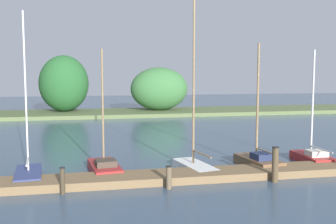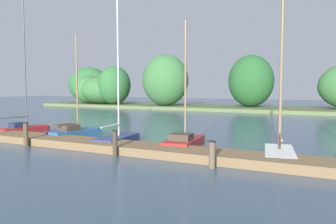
{
  "view_description": "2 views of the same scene",
  "coord_description": "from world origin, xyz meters",
  "px_view_note": "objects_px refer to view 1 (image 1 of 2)",
  "views": [
    {
      "loc": [
        -1.14,
        -3.49,
        4.82
      ],
      "look_at": [
        2.73,
        15.14,
        2.91
      ],
      "focal_mm": 41.93,
      "sensor_mm": 36.0,
      "label": 1
    },
    {
      "loc": [
        6.03,
        0.96,
        2.87
      ],
      "look_at": [
        -0.66,
        14.15,
        1.76
      ],
      "focal_mm": 35.97,
      "sensor_mm": 36.0,
      "label": 2
    }
  ],
  "objects_px": {
    "sailboat_4": "(194,161)",
    "mooring_piling_2": "(62,181)",
    "sailboat_5": "(258,159)",
    "sailboat_3": "(104,166)",
    "sailboat_2": "(28,173)",
    "mooring_piling_4": "(275,164)",
    "mooring_piling_3": "(169,177)",
    "sailboat_6": "(312,156)"
  },
  "relations": [
    {
      "from": "sailboat_4",
      "to": "mooring_piling_2",
      "type": "bearing_deg",
      "value": 102.44
    },
    {
      "from": "mooring_piling_2",
      "to": "sailboat_5",
      "type": "bearing_deg",
      "value": 15.55
    },
    {
      "from": "sailboat_3",
      "to": "mooring_piling_2",
      "type": "height_order",
      "value": "sailboat_3"
    },
    {
      "from": "sailboat_2",
      "to": "mooring_piling_2",
      "type": "bearing_deg",
      "value": -152.87
    },
    {
      "from": "sailboat_4",
      "to": "mooring_piling_4",
      "type": "xyz_separation_m",
      "value": [
        2.94,
        -2.76,
        0.34
      ]
    },
    {
      "from": "sailboat_5",
      "to": "sailboat_3",
      "type": "bearing_deg",
      "value": 79.38
    },
    {
      "from": "sailboat_2",
      "to": "mooring_piling_4",
      "type": "distance_m",
      "value": 11.05
    },
    {
      "from": "sailboat_2",
      "to": "mooring_piling_3",
      "type": "height_order",
      "value": "sailboat_2"
    },
    {
      "from": "mooring_piling_4",
      "to": "sailboat_2",
      "type": "bearing_deg",
      "value": 166.15
    },
    {
      "from": "mooring_piling_2",
      "to": "mooring_piling_4",
      "type": "xyz_separation_m",
      "value": [
        9.08,
        -0.12,
        0.25
      ]
    },
    {
      "from": "sailboat_3",
      "to": "sailboat_5",
      "type": "distance_m",
      "value": 7.78
    },
    {
      "from": "sailboat_5",
      "to": "sailboat_4",
      "type": "bearing_deg",
      "value": 82.71
    },
    {
      "from": "sailboat_4",
      "to": "sailboat_6",
      "type": "xyz_separation_m",
      "value": [
        6.68,
        0.35,
        -0.09
      ]
    },
    {
      "from": "mooring_piling_4",
      "to": "sailboat_3",
      "type": "bearing_deg",
      "value": 156.42
    },
    {
      "from": "sailboat_5",
      "to": "sailboat_6",
      "type": "relative_size",
      "value": 1.05
    },
    {
      "from": "mooring_piling_2",
      "to": "mooring_piling_3",
      "type": "distance_m",
      "value": 4.29
    },
    {
      "from": "sailboat_3",
      "to": "mooring_piling_3",
      "type": "distance_m",
      "value": 4.1
    },
    {
      "from": "mooring_piling_3",
      "to": "mooring_piling_4",
      "type": "relative_size",
      "value": 0.62
    },
    {
      "from": "sailboat_3",
      "to": "sailboat_4",
      "type": "height_order",
      "value": "sailboat_4"
    },
    {
      "from": "sailboat_5",
      "to": "mooring_piling_3",
      "type": "height_order",
      "value": "sailboat_5"
    },
    {
      "from": "sailboat_4",
      "to": "sailboat_5",
      "type": "distance_m",
      "value": 3.4
    },
    {
      "from": "mooring_piling_3",
      "to": "mooring_piling_4",
      "type": "height_order",
      "value": "mooring_piling_4"
    },
    {
      "from": "sailboat_3",
      "to": "sailboat_4",
      "type": "relative_size",
      "value": 0.72
    },
    {
      "from": "sailboat_3",
      "to": "sailboat_4",
      "type": "distance_m",
      "value": 4.4
    },
    {
      "from": "mooring_piling_2",
      "to": "sailboat_2",
      "type": "bearing_deg",
      "value": 123.06
    },
    {
      "from": "sailboat_2",
      "to": "mooring_piling_2",
      "type": "distance_m",
      "value": 3.02
    },
    {
      "from": "sailboat_3",
      "to": "mooring_piling_3",
      "type": "xyz_separation_m",
      "value": [
        2.52,
        -3.24,
        0.16
      ]
    },
    {
      "from": "sailboat_6",
      "to": "mooring_piling_4",
      "type": "height_order",
      "value": "sailboat_6"
    },
    {
      "from": "sailboat_2",
      "to": "sailboat_5",
      "type": "relative_size",
      "value": 1.19
    },
    {
      "from": "sailboat_6",
      "to": "sailboat_3",
      "type": "bearing_deg",
      "value": 91.31
    },
    {
      "from": "mooring_piling_2",
      "to": "mooring_piling_4",
      "type": "distance_m",
      "value": 9.08
    },
    {
      "from": "sailboat_3",
      "to": "sailboat_5",
      "type": "height_order",
      "value": "sailboat_5"
    },
    {
      "from": "sailboat_2",
      "to": "mooring_piling_4",
      "type": "xyz_separation_m",
      "value": [
        10.72,
        -2.64,
        0.48
      ]
    },
    {
      "from": "sailboat_3",
      "to": "mooring_piling_2",
      "type": "distance_m",
      "value": 3.55
    },
    {
      "from": "sailboat_5",
      "to": "mooring_piling_2",
      "type": "relative_size",
      "value": 5.81
    },
    {
      "from": "sailboat_6",
      "to": "mooring_piling_2",
      "type": "height_order",
      "value": "sailboat_6"
    },
    {
      "from": "sailboat_3",
      "to": "sailboat_5",
      "type": "bearing_deg",
      "value": -99.89
    },
    {
      "from": "sailboat_6",
      "to": "mooring_piling_3",
      "type": "height_order",
      "value": "sailboat_6"
    },
    {
      "from": "sailboat_3",
      "to": "sailboat_6",
      "type": "relative_size",
      "value": 0.99
    },
    {
      "from": "sailboat_6",
      "to": "mooring_piling_4",
      "type": "bearing_deg",
      "value": 131.44
    },
    {
      "from": "sailboat_2",
      "to": "sailboat_6",
      "type": "relative_size",
      "value": 1.25
    },
    {
      "from": "mooring_piling_3",
      "to": "sailboat_6",
      "type": "bearing_deg",
      "value": 20.27
    }
  ]
}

